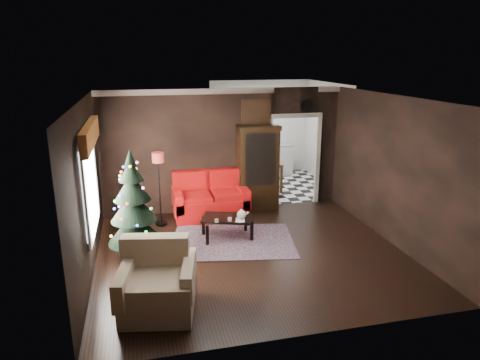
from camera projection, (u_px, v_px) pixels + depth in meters
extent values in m
plane|color=black|center=(251.00, 253.00, 7.94)|extent=(5.50, 5.50, 0.00)
plane|color=white|center=(253.00, 99.00, 7.17)|extent=(5.50, 5.50, 0.00)
plane|color=black|center=(224.00, 151.00, 9.89)|extent=(5.50, 0.00, 5.50)
plane|color=black|center=(306.00, 236.00, 5.22)|extent=(5.50, 0.00, 5.50)
plane|color=black|center=(86.00, 191.00, 6.94)|extent=(0.00, 5.50, 5.50)
plane|color=black|center=(393.00, 171.00, 8.17)|extent=(0.00, 5.50, 5.50)
cube|color=white|center=(90.00, 184.00, 7.12)|extent=(0.05, 1.60, 1.40)
cube|color=#965A27|center=(90.00, 135.00, 6.91)|extent=(0.12, 2.10, 0.35)
plane|color=white|center=(274.00, 186.00, 12.06)|extent=(3.00, 3.00, 0.00)
cube|color=white|center=(260.00, 118.00, 12.95)|extent=(0.70, 0.06, 0.70)
cube|color=#603C57|center=(233.00, 241.00, 8.46)|extent=(2.59, 2.08, 0.01)
cylinder|color=white|center=(230.00, 219.00, 8.29)|extent=(0.08, 0.08, 0.07)
cylinder|color=beige|center=(217.00, 221.00, 8.23)|extent=(0.10, 0.10, 0.06)
imported|color=#96715F|center=(236.00, 215.00, 8.29)|extent=(0.17, 0.06, 0.24)
cylinder|color=silver|center=(307.00, 105.00, 10.01)|extent=(0.32, 0.32, 0.06)
cube|color=#B47C3E|center=(256.00, 113.00, 9.78)|extent=(0.62, 0.05, 0.52)
cube|color=silver|center=(262.00, 160.00, 13.06)|extent=(1.80, 0.60, 0.90)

